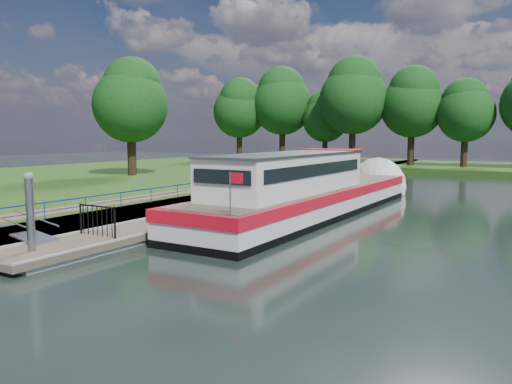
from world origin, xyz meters
The scene contains 17 objects.
ground centered at (0.00, 0.00, 0.00)m, with size 160.00×160.00×0.00m, color black.
riverbank centered at (-18.00, 15.00, 0.39)m, with size 32.00×90.00×0.78m, color #214513.
bank_edge centered at (-2.55, 15.00, 0.39)m, with size 1.10×90.00×0.78m, color #473D2D.
footpath centered at (-4.40, 8.00, 0.80)m, with size 1.60×40.00×0.05m, color brown.
carpark centered at (-11.00, 38.00, 0.81)m, with size 14.00×12.00×0.06m, color black.
blue_fence centered at (-2.75, 3.00, 1.31)m, with size 0.04×18.04×0.72m.
pontoon centered at (0.00, 13.00, 0.18)m, with size 2.50×30.00×0.56m.
mooring_piles centered at (0.00, 13.00, 1.28)m, with size 0.30×27.30×3.55m.
gangway centered at (-1.85, 0.50, 0.63)m, with size 2.58×1.00×0.92m.
gate_panel centered at (0.00, 2.20, 1.15)m, with size 1.85×0.05×1.15m.
barge centered at (3.60, 13.47, 1.09)m, with size 4.36×21.15×4.78m.
horizon_trees centered at (-1.61, 48.68, 7.95)m, with size 54.38×10.03×12.87m.
bank_tree_a centered at (-15.99, 20.08, 7.02)m, with size 6.12×6.12×9.72m.
car_a centered at (-6.80, 37.11, 1.43)m, with size 1.40×3.48×1.19m, color #999999.
car_b centered at (-10.00, 37.82, 1.48)m, with size 1.37×3.92×1.29m, color #999999.
car_c centered at (-14.88, 36.54, 1.49)m, with size 1.84×4.53×1.31m, color #999999.
car_d centered at (-10.37, 40.70, 1.41)m, with size 1.92×4.17×1.16m, color #999999.
Camera 1 is at (14.30, -10.24, 4.11)m, focal length 35.00 mm.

